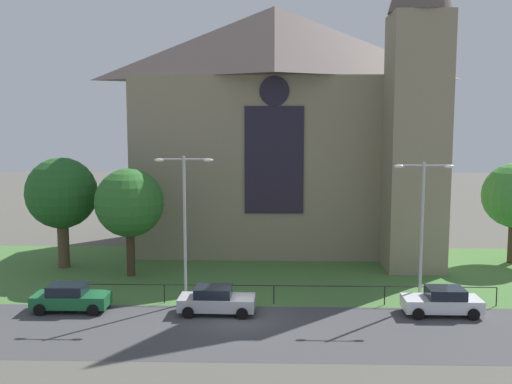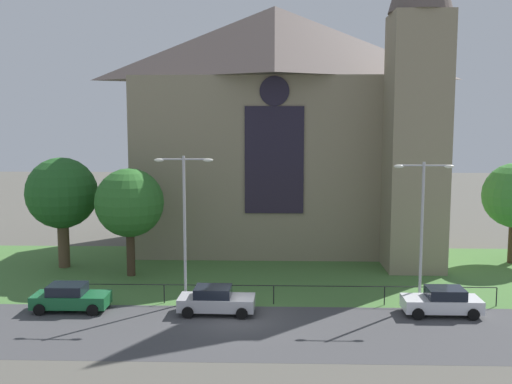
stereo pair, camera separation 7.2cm
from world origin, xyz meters
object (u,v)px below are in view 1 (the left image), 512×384
Objects in this scene: streetlamp_far at (422,215)px; parked_car_silver at (216,300)px; streetlamp_near at (185,211)px; parked_car_white at (442,301)px; tree_left_far at (62,194)px; tree_left_near at (129,203)px; church_building at (283,125)px; parked_car_green at (70,298)px.

parked_car_silver is (-11.63, -1.67, -4.55)m from streetlamp_far.
streetlamp_near is 15.27m from parked_car_white.
streetlamp_near reaches higher than streetlamp_far.
parked_car_white is (0.88, -1.50, -4.55)m from streetlamp_far.
tree_left_far is 0.96× the size of streetlamp_far.
parked_car_silver is 1.01× the size of parked_car_white.
tree_left_far is at bearing 157.79° from tree_left_near.
tree_left_far is at bearing 160.43° from streetlamp_far.
streetlamp_far is at bearing -64.63° from church_building.
church_building reaches higher than tree_left_near.
parked_car_silver is 12.50m from parked_car_white.
tree_left_far is at bearing 140.31° from streetlamp_near.
church_building is at bearing 78.92° from parked_car_silver.
church_building reaches higher than parked_car_silver.
parked_car_silver is (12.11, -10.11, -4.65)m from tree_left_far.
church_building is at bearing 25.51° from tree_left_far.
parked_car_green is 0.99× the size of parked_car_silver.
streetlamp_far is (13.57, 0.00, -0.18)m from streetlamp_near.
streetlamp_near is 2.05× the size of parked_car_green.
parked_car_white is (24.61, -9.94, -4.65)m from tree_left_far.
streetlamp_near is (4.71, -6.21, 0.42)m from tree_left_near.
parked_car_white is (12.50, 0.17, 0.00)m from parked_car_silver.
church_building is 6.18× the size of parked_car_white.
streetlamp_far is (23.74, -8.44, -0.10)m from tree_left_far.
tree_left_near is 0.93× the size of tree_left_far.
streetlamp_far is at bearing -59.65° from parked_car_white.
streetlamp_near is at bearing 140.83° from parked_car_silver.
tree_left_far is at bearing 110.67° from parked_car_green.
parked_car_green is at bearing -101.93° from tree_left_near.
tree_left_near is 1.76× the size of parked_car_green.
streetlamp_far is at bearing -18.77° from tree_left_near.
church_building is 3.12× the size of streetlamp_far.
tree_left_far reaches higher than parked_car_silver.
tree_left_near is at bearing 127.18° from streetlamp_near.
parked_car_white is (19.15, -7.72, -4.31)m from tree_left_near.
parked_car_silver is (1.94, -1.67, -4.73)m from streetlamp_near.
parked_car_green is (-19.89, -1.40, -4.55)m from streetlamp_far.
parked_car_green is (-12.24, -17.52, -9.53)m from church_building.
tree_left_far reaches higher than tree_left_near.
church_building reaches higher than parked_car_white.
church_building is 21.77m from parked_car_white.
tree_left_far is at bearing 141.68° from parked_car_silver.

